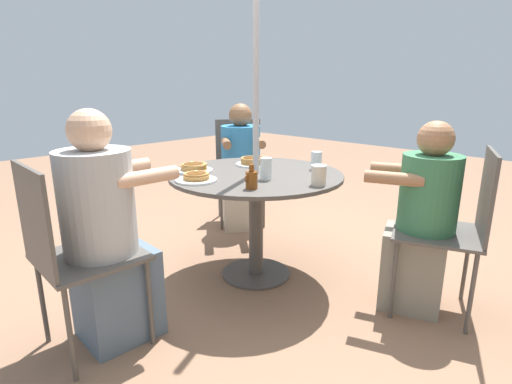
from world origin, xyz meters
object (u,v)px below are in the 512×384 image
(diner_south, at_px, (107,240))
(syrup_bottle, at_px, (251,179))
(coffee_cup, at_px, (319,175))
(pancake_plate_a, at_px, (253,162))
(diner_north, at_px, (420,226))
(diner_east, at_px, (241,172))
(drinking_glass_a, at_px, (316,161))
(pancake_plate_b, at_px, (196,178))
(patio_chair_south, at_px, (69,248))
(patio_chair_north, at_px, (456,222))
(patio_chair_east, at_px, (239,163))
(patio_table, at_px, (256,192))
(drinking_glass_b, at_px, (266,169))
(pancake_plate_c, at_px, (194,168))

(diner_south, relative_size, syrup_bottle, 8.65)
(coffee_cup, bearing_deg, pancake_plate_a, -102.72)
(diner_north, relative_size, diner_east, 0.98)
(pancake_plate_a, relative_size, drinking_glass_a, 2.05)
(syrup_bottle, distance_m, coffee_cup, 0.39)
(diner_east, distance_m, pancake_plate_b, 1.27)
(diner_north, relative_size, patio_chair_south, 1.15)
(patio_chair_south, relative_size, diner_south, 0.81)
(diner_east, distance_m, diner_south, 1.81)
(patio_chair_north, distance_m, drinking_glass_a, 0.94)
(patio_chair_east, bearing_deg, diner_south, 65.34)
(patio_chair_south, relative_size, pancake_plate_b, 3.85)
(patio_table, relative_size, diner_east, 1.01)
(diner_north, relative_size, coffee_cup, 9.51)
(diner_north, distance_m, drinking_glass_a, 0.79)
(patio_chair_north, bearing_deg, drinking_glass_b, 97.38)
(diner_north, height_order, patio_chair_south, diner_north)
(patio_chair_east, relative_size, syrup_bottle, 6.99)
(pancake_plate_b, distance_m, drinking_glass_b, 0.42)
(pancake_plate_b, height_order, syrup_bottle, syrup_bottle)
(pancake_plate_c, height_order, drinking_glass_b, drinking_glass_b)
(diner_east, distance_m, patio_chair_south, 1.98)
(diner_north, relative_size, diner_south, 0.93)
(patio_chair_north, height_order, syrup_bottle, patio_chair_north)
(patio_chair_north, height_order, pancake_plate_b, patio_chair_north)
(patio_chair_north, relative_size, pancake_plate_c, 3.85)
(patio_chair_north, height_order, drinking_glass_b, patio_chair_north)
(diner_south, distance_m, pancake_plate_b, 0.65)
(patio_chair_north, xyz_separation_m, pancake_plate_c, (0.68, -1.45, 0.19))
(pancake_plate_a, bearing_deg, patio_table, 48.08)
(pancake_plate_c, bearing_deg, diner_south, 20.75)
(pancake_plate_a, bearing_deg, diner_south, 7.31)
(pancake_plate_b, distance_m, pancake_plate_c, 0.28)
(patio_chair_east, height_order, pancake_plate_a, patio_chair_east)
(patio_table, relative_size, diner_north, 1.03)
(coffee_cup, bearing_deg, drinking_glass_b, -70.58)
(coffee_cup, bearing_deg, patio_chair_north, 122.26)
(syrup_bottle, xyz_separation_m, drinking_glass_b, (-0.22, -0.09, 0.01))
(diner_east, bearing_deg, patio_chair_south, 60.53)
(patio_table, height_order, patio_chair_north, patio_chair_north)
(pancake_plate_a, bearing_deg, drinking_glass_b, 54.19)
(patio_table, xyz_separation_m, pancake_plate_a, (-0.18, -0.20, 0.15))
(drinking_glass_a, bearing_deg, pancake_plate_c, -41.69)
(patio_chair_south, xyz_separation_m, coffee_cup, (-1.22, 0.53, 0.23))
(syrup_bottle, height_order, drinking_glass_a, syrup_bottle)
(pancake_plate_b, distance_m, drinking_glass_a, 0.84)
(diner_north, xyz_separation_m, patio_chair_east, (-0.38, -1.89, 0.05))
(drinking_glass_b, bearing_deg, patio_chair_north, 118.39)
(diner_north, distance_m, pancake_plate_a, 1.19)
(patio_table, bearing_deg, drinking_glass_a, 149.82)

